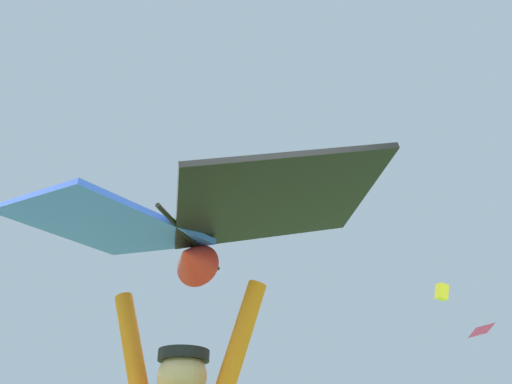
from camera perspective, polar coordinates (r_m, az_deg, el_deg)
held_stunt_kite at (r=2.62m, az=-8.06°, el=-3.41°), size 2.20×1.23×0.44m
distant_kite_magenta_high_left at (r=17.32m, az=24.21°, el=-14.10°), size 0.94×0.95×0.32m
distant_kite_green_mid_left at (r=28.04m, az=-9.94°, el=-3.67°), size 0.66×0.81×0.98m
distant_kite_yellow_low_right at (r=33.22m, az=20.40°, el=-10.62°), size 0.97×0.80×1.10m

